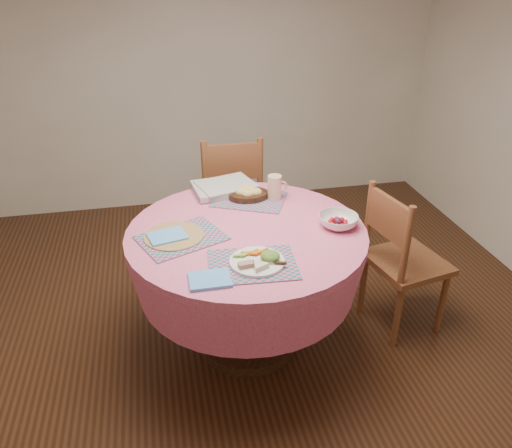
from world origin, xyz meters
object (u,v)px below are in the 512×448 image
Objects in this scene: dinner_plate at (259,260)px; bread_bowl at (248,193)px; chair_right at (401,258)px; chair_back at (231,196)px; wicker_trivet at (174,236)px; fruit_bowl at (338,221)px; dining_table at (247,262)px; latte_mug at (275,187)px.

bread_bowl is at bearing 82.74° from dinner_plate.
bread_bowl is (-0.81, 0.37, 0.32)m from chair_right.
chair_back reaches higher than chair_right.
dinner_plate is 0.70m from bread_bowl.
bread_bowl reaches higher than wicker_trivet.
chair_right is at bearing -24.46° from bread_bowl.
dining_table is at bearing 172.84° from fruit_bowl.
chair_right reaches higher than fruit_bowl.
chair_right is 1.26m from chair_back.
chair_back is 0.71m from latte_mug.
dining_table is 4.13× the size of wicker_trivet.
wicker_trivet is at bearing 179.56° from dining_table.
chair_right is at bearing -0.15° from dining_table.
dining_table is 5.39× the size of bread_bowl.
latte_mug is (0.24, 0.66, 0.05)m from dinner_plate.
dinner_plate is at bearing -109.70° from latte_mug.
dining_table is 4.90× the size of dinner_plate.
chair_right is 3.90× the size of bread_bowl.
chair_back is 6.94× the size of latte_mug.
chair_right is at bearing -0.23° from wicker_trivet.
dining_table is 0.90m from chair_right.
chair_right is 1.01m from dinner_plate.
fruit_bowl is (0.47, -0.06, 0.23)m from dining_table.
chair_back is 1.31m from dinner_plate.
wicker_trivet is (-1.27, 0.01, 0.29)m from chair_right.
chair_back is 4.57× the size of fruit_bowl.
latte_mug reaches higher than dinner_plate.
fruit_bowl is (-0.42, -0.06, 0.31)m from chair_right.
latte_mug is (0.16, -0.61, 0.32)m from chair_back.
dinner_plate reaches higher than wicker_trivet.
dining_table is 0.42m from wicker_trivet.
dinner_plate is at bearing -150.46° from fruit_bowl.
dining_table is 0.95m from chair_back.
wicker_trivet reaches higher than dining_table.
chair_back reaches higher than fruit_bowl.
chair_right reaches higher than dining_table.
dinner_plate is (-0.90, -0.33, 0.30)m from chair_right.
wicker_trivet is at bearing 66.78° from chair_back.
bread_bowl is at bearing 77.31° from dining_table.
latte_mug reaches higher than bread_bowl.
chair_right is 2.99× the size of wicker_trivet.
chair_back is 1.12m from fruit_bowl.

